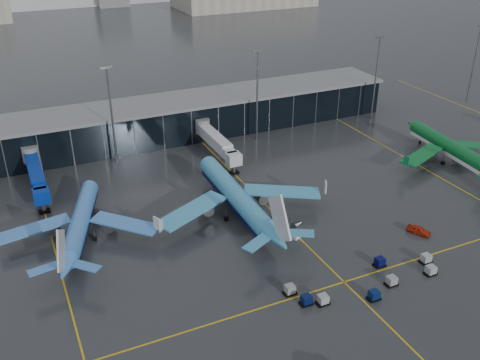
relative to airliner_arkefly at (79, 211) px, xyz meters
name	(u,v)px	position (x,y,z in m)	size (l,w,h in m)	color
ground	(256,251)	(29.16, -19.39, -5.84)	(600.00, 600.00, 0.00)	#282B2D
terminal_pier	(158,121)	(29.16, 42.61, -0.42)	(142.00, 17.00, 10.70)	black
jet_bridges	(36,174)	(-5.84, 23.60, -1.29)	(94.00, 27.50, 7.20)	#595B60
flood_masts	(188,102)	(34.16, 30.61, 7.97)	(203.00, 0.50, 25.50)	#595B60
taxi_lines	(275,214)	(39.16, -8.78, -5.83)	(220.00, 120.00, 0.02)	gold
airliner_arkefly	(79,211)	(0.00, 0.00, 0.00)	(33.38, 38.02, 11.68)	#4080D4
airliner_klm_near	(235,184)	(31.67, -4.38, 1.03)	(39.26, 44.72, 13.74)	#3D99C8
airliner_aer_lingus	(451,138)	(93.04, -2.91, 0.22)	(34.65, 39.46, 12.13)	#0C6529
baggage_carts	(367,282)	(42.16, -36.77, -5.08)	(29.64, 8.73, 1.70)	black
mobile_airstair	(293,232)	(38.47, -17.54, -5.07)	(3.22, 3.79, 3.45)	white
service_van_red	(419,230)	(61.91, -27.53, -5.02)	(1.93, 4.80, 1.64)	#B5270D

